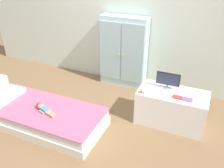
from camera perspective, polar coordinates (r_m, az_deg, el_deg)
name	(u,v)px	position (r m, az deg, el deg)	size (l,w,h in m)	color
ground_plane	(88,125)	(3.61, -5.71, -9.77)	(10.00, 10.00, 0.02)	brown
back_wall	(128,12)	(4.35, 3.89, 17.00)	(6.40, 0.05, 2.70)	silver
bed	(43,116)	(3.66, -16.27, -7.47)	(1.81, 0.82, 0.28)	silver
pillow	(5,96)	(4.01, -24.48, -2.65)	(0.32, 0.58, 0.07)	white
doll	(43,108)	(3.52, -16.45, -5.58)	(0.39, 0.18, 0.10)	#4C84C6
wardrobe	(124,52)	(4.38, 2.82, 7.70)	(0.86, 0.29, 1.31)	silver
tv_stand	(171,108)	(3.58, 14.13, -5.60)	(0.98, 0.51, 0.52)	white
tv_monitor	(168,80)	(3.47, 13.41, 1.04)	(0.34, 0.10, 0.25)	#99999E
rocking_horse_toy	(142,90)	(3.34, 7.24, -1.40)	(0.09, 0.04, 0.11)	#8E6642
book_red	(177,97)	(3.34, 15.51, -3.09)	(0.13, 0.08, 0.02)	#CC3838
book_purple	(188,100)	(3.33, 17.81, -3.60)	(0.13, 0.10, 0.01)	#8E51B2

